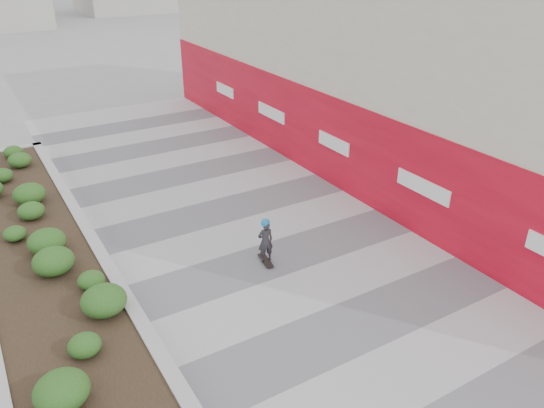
{
  "coord_description": "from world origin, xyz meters",
  "views": [
    {
      "loc": [
        -6.28,
        -5.06,
        7.51
      ],
      "look_at": [
        0.31,
        5.9,
        1.1
      ],
      "focal_mm": 35.0,
      "sensor_mm": 36.0,
      "label": 1
    }
  ],
  "objects": [
    {
      "name": "building",
      "position": [
        6.98,
        8.98,
        3.98
      ],
      "size": [
        6.04,
        24.08,
        8.0
      ],
      "color": "beige",
      "rests_on": "ground"
    },
    {
      "name": "ground",
      "position": [
        0.0,
        0.0,
        0.0
      ],
      "size": [
        160.0,
        160.0,
        0.0
      ],
      "primitive_type": "plane",
      "color": "gray",
      "rests_on": "ground"
    },
    {
      "name": "walkway",
      "position": [
        0.0,
        3.0,
        0.01
      ],
      "size": [
        8.0,
        36.0,
        0.01
      ],
      "primitive_type": "cube",
      "color": "#A8A8AD",
      "rests_on": "ground"
    },
    {
      "name": "manhole_cover",
      "position": [
        0.5,
        3.0,
        0.0
      ],
      "size": [
        0.44,
        0.44,
        0.01
      ],
      "primitive_type": "cylinder",
      "color": "#595654",
      "rests_on": "ground"
    },
    {
      "name": "skateboarder",
      "position": [
        -0.45,
        4.97,
        0.66
      ],
      "size": [
        0.45,
        0.74,
        1.28
      ],
      "rotation": [
        0.0,
        0.0,
        -0.17
      ],
      "color": "beige",
      "rests_on": "ground"
    },
    {
      "name": "planter",
      "position": [
        -5.5,
        7.0,
        0.42
      ],
      "size": [
        3.0,
        18.0,
        0.9
      ],
      "color": "#9E9EA0",
      "rests_on": "ground"
    }
  ]
}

